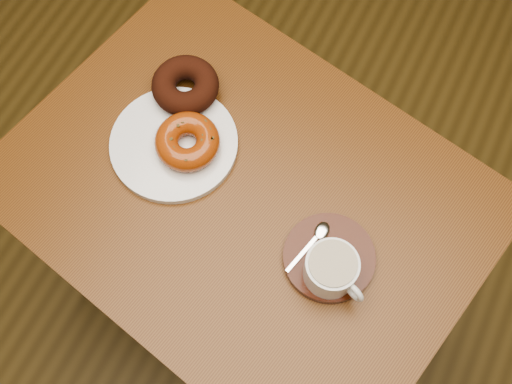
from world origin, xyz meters
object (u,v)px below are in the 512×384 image
at_px(donut_plate, 174,144).
at_px(saucer, 329,258).
at_px(coffee_cup, 332,269).
at_px(cafe_table, 246,216).

xyz_separation_m(donut_plate, saucer, (0.31, -0.07, 0.00)).
distance_m(donut_plate, coffee_cup, 0.33).
bearing_deg(saucer, donut_plate, 167.87).
bearing_deg(saucer, cafe_table, 165.30).
relative_size(cafe_table, donut_plate, 4.07).
height_order(donut_plate, saucer, saucer).
distance_m(cafe_table, donut_plate, 0.19).
distance_m(donut_plate, saucer, 0.31).
height_order(donut_plate, coffee_cup, coffee_cup).
xyz_separation_m(donut_plate, coffee_cup, (0.32, -0.09, 0.04)).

